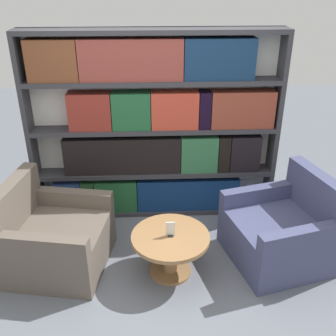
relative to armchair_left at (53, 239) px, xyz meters
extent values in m
plane|color=slate|center=(1.02, -0.27, -0.30)|extent=(14.00, 14.00, 0.00)
cube|color=silver|center=(1.02, 1.07, 0.77)|extent=(2.79, 0.05, 2.15)
cube|color=#333338|center=(-0.35, 0.94, 0.77)|extent=(0.05, 0.30, 2.15)
cube|color=#333338|center=(2.39, 0.94, 0.77)|extent=(0.05, 0.30, 2.15)
cube|color=#333338|center=(1.02, 0.94, -0.28)|extent=(2.69, 0.30, 0.05)
cube|color=#333338|center=(1.02, 0.94, 0.24)|extent=(2.69, 0.30, 0.05)
cube|color=#333338|center=(1.02, 0.94, 0.77)|extent=(2.69, 0.30, 0.05)
cube|color=#333338|center=(1.02, 0.94, 1.31)|extent=(2.69, 0.30, 0.05)
cube|color=#333338|center=(1.02, 0.94, 1.82)|extent=(2.69, 0.30, 0.05)
cube|color=navy|center=(-0.02, 0.92, -0.05)|extent=(0.31, 0.20, 0.40)
cube|color=#254E2A|center=(0.22, 0.92, -0.05)|extent=(0.15, 0.20, 0.40)
cube|color=#1F552E|center=(0.55, 0.92, -0.05)|extent=(0.50, 0.20, 0.40)
cube|color=navy|center=(1.42, 0.92, -0.05)|extent=(1.22, 0.20, 0.40)
cube|color=black|center=(0.65, 0.92, 0.48)|extent=(1.32, 0.20, 0.43)
cube|color=#316B44|center=(1.53, 0.92, 0.48)|extent=(0.42, 0.20, 0.43)
cube|color=black|center=(1.82, 0.92, 0.48)|extent=(0.13, 0.20, 0.43)
cube|color=black|center=(2.06, 0.92, 0.48)|extent=(0.34, 0.20, 0.43)
cube|color=maroon|center=(0.33, 0.92, 1.00)|extent=(0.46, 0.20, 0.41)
cube|color=#205932|center=(0.77, 0.92, 1.00)|extent=(0.42, 0.20, 0.41)
cube|color=#BF402D|center=(1.25, 0.92, 1.00)|extent=(0.51, 0.20, 0.41)
cube|color=black|center=(1.57, 0.92, 1.00)|extent=(0.13, 0.20, 0.41)
cube|color=brown|center=(1.99, 0.92, 1.00)|extent=(0.69, 0.20, 0.41)
cube|color=brown|center=(0.00, 0.92, 1.55)|extent=(0.52, 0.20, 0.42)
cube|color=brown|center=(0.80, 0.92, 1.55)|extent=(1.07, 0.20, 0.42)
cube|color=#152E4D|center=(1.71, 0.92, 1.55)|extent=(0.74, 0.20, 0.42)
cube|color=brown|center=(0.04, -0.01, -0.07)|extent=(1.07, 1.06, 0.45)
cube|color=brown|center=(-0.35, 0.06, 0.37)|extent=(0.30, 0.92, 0.44)
cube|color=brown|center=(0.04, -0.41, 0.24)|extent=(0.80, 0.26, 0.17)
cube|color=brown|center=(0.18, 0.37, 0.24)|extent=(0.80, 0.26, 0.17)
cube|color=#42476B|center=(2.25, -0.01, -0.07)|extent=(1.13, 1.12, 0.45)
cube|color=#42476B|center=(2.63, 0.09, 0.37)|extent=(0.37, 0.92, 0.44)
cube|color=#42476B|center=(2.08, 0.36, 0.24)|extent=(0.79, 0.32, 0.17)
cube|color=#42476B|center=(2.28, -0.41, 0.24)|extent=(0.79, 0.32, 0.17)
cylinder|color=olive|center=(1.15, -0.19, -0.10)|extent=(0.13, 0.13, 0.40)
cylinder|color=olive|center=(1.15, -0.19, -0.29)|extent=(0.41, 0.41, 0.03)
cylinder|color=olive|center=(1.15, -0.19, 0.12)|extent=(0.75, 0.75, 0.04)
cube|color=black|center=(1.15, -0.19, 0.14)|extent=(0.05, 0.06, 0.01)
cube|color=silver|center=(1.15, -0.19, 0.21)|extent=(0.09, 0.01, 0.15)
camera|label=1|loc=(0.98, -3.19, 2.36)|focal=42.00mm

